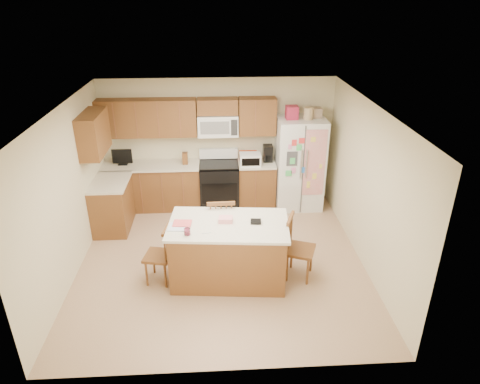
{
  "coord_description": "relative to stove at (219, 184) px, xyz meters",
  "views": [
    {
      "loc": [
        -0.04,
        -5.82,
        3.99
      ],
      "look_at": [
        0.32,
        0.35,
        1.04
      ],
      "focal_mm": 32.0,
      "sensor_mm": 36.0,
      "label": 1
    }
  ],
  "objects": [
    {
      "name": "windsor_chair_right",
      "position": [
        1.15,
        -2.43,
        -0.0
      ],
      "size": [
        0.54,
        0.55,
        1.0
      ],
      "color": "brown",
      "rests_on": "ground"
    },
    {
      "name": "room_shell",
      "position": [
        0.0,
        -1.94,
        0.97
      ],
      "size": [
        4.6,
        4.6,
        2.52
      ],
      "color": "beige",
      "rests_on": "ground"
    },
    {
      "name": "island",
      "position": [
        0.1,
        -2.42,
        0.0
      ],
      "size": [
        1.8,
        1.15,
        1.03
      ],
      "color": "brown",
      "rests_on": "ground"
    },
    {
      "name": "windsor_chair_left",
      "position": [
        -0.92,
        -2.42,
        -0.04
      ],
      "size": [
        0.45,
        0.47,
        0.93
      ],
      "color": "brown",
      "rests_on": "ground"
    },
    {
      "name": "refrigerator",
      "position": [
        1.57,
        -0.06,
        0.45
      ],
      "size": [
        0.9,
        0.79,
        2.04
      ],
      "color": "white",
      "rests_on": "ground"
    },
    {
      "name": "stove",
      "position": [
        0.0,
        0.0,
        0.0
      ],
      "size": [
        0.76,
        0.65,
        1.13
      ],
      "color": "black",
      "rests_on": "ground"
    },
    {
      "name": "ground",
      "position": [
        0.0,
        -1.94,
        -0.47
      ],
      "size": [
        4.5,
        4.5,
        0.0
      ],
      "primitive_type": "plane",
      "color": "#9E6D4C",
      "rests_on": "ground"
    },
    {
      "name": "cabinetry",
      "position": [
        -0.98,
        -0.15,
        0.44
      ],
      "size": [
        3.36,
        1.56,
        2.15
      ],
      "color": "brown",
      "rests_on": "ground"
    },
    {
      "name": "windsor_chair_back",
      "position": [
        0.0,
        -1.79,
        0.02
      ],
      "size": [
        0.47,
        0.45,
        1.05
      ],
      "color": "brown",
      "rests_on": "ground"
    }
  ]
}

